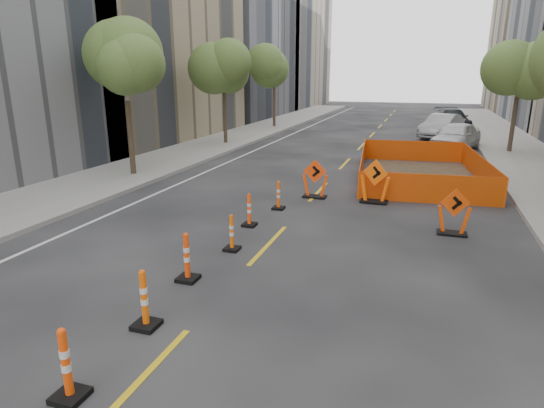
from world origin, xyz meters
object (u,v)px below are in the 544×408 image
(channelizer_2, at_px, (144,299))
(channelizer_1, at_px, (66,364))
(channelizer_6, at_px, (278,195))
(parked_car_near, at_px, (456,136))
(parked_car_far, at_px, (451,119))
(channelizer_3, at_px, (187,257))
(parked_car_mid, at_px, (442,126))
(chevron_sign_left, at_px, (315,179))
(channelizer_4, at_px, (232,232))
(chevron_sign_right, at_px, (454,212))
(chevron_sign_center, at_px, (375,181))
(channelizer_5, at_px, (249,210))

(channelizer_2, bearing_deg, channelizer_1, -88.45)
(channelizer_6, distance_m, parked_car_near, 16.40)
(parked_car_near, relative_size, parked_car_far, 0.85)
(channelizer_3, xyz_separation_m, parked_car_mid, (5.81, 26.56, 0.27))
(channelizer_6, distance_m, chevron_sign_left, 2.04)
(channelizer_4, height_order, parked_car_far, parked_car_far)
(channelizer_6, bearing_deg, chevron_sign_right, -8.62)
(chevron_sign_center, bearing_deg, channelizer_1, -80.58)
(channelizer_2, distance_m, channelizer_4, 3.92)
(chevron_sign_left, relative_size, chevron_sign_right, 1.05)
(channelizer_5, bearing_deg, channelizer_4, -81.89)
(channelizer_6, bearing_deg, parked_car_near, 67.49)
(channelizer_4, bearing_deg, channelizer_2, -89.81)
(channelizer_3, bearing_deg, chevron_sign_left, 82.36)
(channelizer_2, height_order, channelizer_5, channelizer_2)
(parked_car_near, bearing_deg, channelizer_1, -84.75)
(chevron_sign_right, bearing_deg, channelizer_3, -153.72)
(channelizer_2, bearing_deg, channelizer_6, 90.00)
(channelizer_2, relative_size, parked_car_near, 0.23)
(channelizer_6, relative_size, parked_car_near, 0.20)
(channelizer_4, distance_m, parked_car_mid, 25.23)
(channelizer_2, height_order, channelizer_6, channelizer_2)
(channelizer_4, bearing_deg, channelizer_5, 98.11)
(channelizer_3, relative_size, parked_car_near, 0.23)
(chevron_sign_center, bearing_deg, channelizer_6, -124.88)
(channelizer_2, xyz_separation_m, channelizer_6, (-0.00, 7.85, -0.07))
(chevron_sign_center, distance_m, parked_car_near, 13.72)
(channelizer_3, bearing_deg, channelizer_2, -83.38)
(channelizer_2, relative_size, channelizer_3, 1.01)
(channelizer_1, height_order, chevron_sign_left, chevron_sign_left)
(chevron_sign_left, height_order, chevron_sign_right, chevron_sign_left)
(channelizer_1, xyz_separation_m, parked_car_mid, (5.53, 30.48, 0.26))
(chevron_sign_center, xyz_separation_m, parked_car_near, (3.31, 13.32, 0.04))
(chevron_sign_right, relative_size, parked_car_far, 0.24)
(chevron_sign_left, bearing_deg, chevron_sign_right, -28.77)
(parked_car_near, bearing_deg, channelizer_6, -93.26)
(channelizer_4, xyz_separation_m, chevron_sign_right, (5.47, 3.10, 0.19))
(parked_car_mid, height_order, parked_car_far, parked_car_mid)
(channelizer_5, relative_size, chevron_sign_center, 0.64)
(chevron_sign_right, height_order, parked_car_mid, parked_car_mid)
(channelizer_5, relative_size, channelizer_6, 1.03)
(chevron_sign_right, xyz_separation_m, parked_car_far, (1.03, 27.43, 0.14))
(chevron_sign_center, height_order, parked_car_mid, parked_car_mid)
(channelizer_2, xyz_separation_m, channelizer_3, (-0.23, 1.96, -0.00))
(chevron_sign_center, distance_m, chevron_sign_right, 3.64)
(channelizer_5, relative_size, parked_car_far, 0.18)
(parked_car_far, bearing_deg, chevron_sign_right, -101.42)
(channelizer_6, xyz_separation_m, parked_car_mid, (5.59, 20.67, 0.33))
(chevron_sign_left, xyz_separation_m, chevron_sign_right, (4.64, -2.68, -0.03))
(parked_car_near, bearing_deg, channelizer_3, -87.93)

